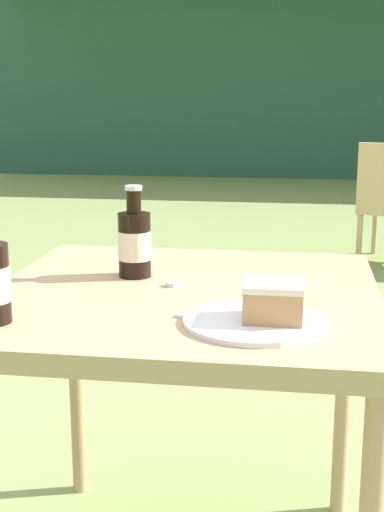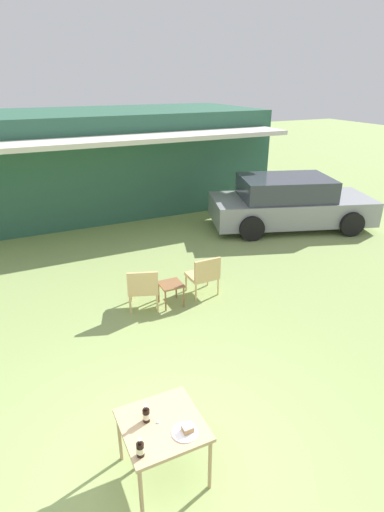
% 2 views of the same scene
% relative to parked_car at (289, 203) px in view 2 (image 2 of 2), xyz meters
% --- Properties ---
extents(ground_plane, '(60.00, 60.00, 0.00)m').
position_rel_parked_car_xyz_m(ground_plane, '(-5.98, -5.69, -0.67)').
color(ground_plane, '#8CA35B').
extents(cabin_building, '(10.63, 5.40, 2.92)m').
position_rel_parked_car_xyz_m(cabin_building, '(-4.51, 4.30, 0.80)').
color(cabin_building, '#2D5B47').
rests_on(cabin_building, ground_plane).
extents(parked_car, '(4.67, 3.06, 1.39)m').
position_rel_parked_car_xyz_m(parked_car, '(0.00, 0.00, 0.00)').
color(parked_car, gray).
rests_on(parked_car, ground_plane).
extents(wicker_chair_cushioned, '(0.66, 0.62, 0.79)m').
position_rel_parked_car_xyz_m(wicker_chair_cushioned, '(-5.08, -2.45, -0.23)').
color(wicker_chair_cushioned, tan).
rests_on(wicker_chair_cushioned, ground_plane).
extents(wicker_chair_plain, '(0.54, 0.49, 0.79)m').
position_rel_parked_car_xyz_m(wicker_chair_plain, '(-3.88, -2.47, -0.23)').
color(wicker_chair_plain, tan).
rests_on(wicker_chair_plain, ground_plane).
extents(garden_side_table, '(0.40, 0.40, 0.43)m').
position_rel_parked_car_xyz_m(garden_side_table, '(-4.59, -2.54, -0.31)').
color(garden_side_table, brown).
rests_on(garden_side_table, ground_plane).
extents(patio_table, '(0.80, 0.79, 0.70)m').
position_rel_parked_car_xyz_m(patio_table, '(-5.98, -5.69, -0.04)').
color(patio_table, tan).
rests_on(patio_table, ground_plane).
extents(cake_on_plate, '(0.26, 0.26, 0.08)m').
position_rel_parked_car_xyz_m(cake_on_plate, '(-5.80, -5.89, 0.05)').
color(cake_on_plate, white).
rests_on(cake_on_plate, patio_table).
extents(cola_bottle_near, '(0.07, 0.07, 0.20)m').
position_rel_parked_car_xyz_m(cola_bottle_near, '(-6.10, -5.59, 0.11)').
color(cola_bottle_near, black).
rests_on(cola_bottle_near, patio_table).
extents(cola_bottle_far, '(0.07, 0.07, 0.20)m').
position_rel_parked_car_xyz_m(cola_bottle_far, '(-6.28, -5.95, 0.11)').
color(cola_bottle_far, black).
rests_on(cola_bottle_far, patio_table).
extents(fork, '(0.18, 0.07, 0.01)m').
position_rel_parked_car_xyz_m(fork, '(-5.88, -5.90, 0.03)').
color(fork, silver).
rests_on(fork, patio_table).
extents(loose_bottle_cap, '(0.03, 0.03, 0.01)m').
position_rel_parked_car_xyz_m(loose_bottle_cap, '(-6.01, -5.66, 0.04)').
color(loose_bottle_cap, silver).
rests_on(loose_bottle_cap, patio_table).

